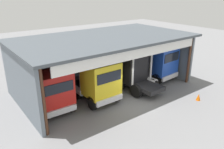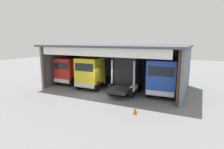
{
  "view_description": "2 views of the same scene",
  "coord_description": "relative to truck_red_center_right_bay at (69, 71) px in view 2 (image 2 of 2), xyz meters",
  "views": [
    {
      "loc": [
        -11.19,
        -11.97,
        8.64
      ],
      "look_at": [
        0.0,
        2.88,
        1.62
      ],
      "focal_mm": 36.2,
      "sensor_mm": 36.0,
      "label": 1
    },
    {
      "loc": [
        8.76,
        -15.11,
        5.33
      ],
      "look_at": [
        0.0,
        2.88,
        1.62
      ],
      "focal_mm": 29.73,
      "sensor_mm": 36.0,
      "label": 2
    }
  ],
  "objects": [
    {
      "name": "truck_black_yard_outside",
      "position": [
        7.67,
        -0.42,
        0.28
      ],
      "size": [
        2.79,
        4.56,
        3.71
      ],
      "rotation": [
        0.0,
        0.0,
        0.04
      ],
      "color": "black",
      "rests_on": "ground"
    },
    {
      "name": "tool_cart",
      "position": [
        9.21,
        3.87,
        -1.17
      ],
      "size": [
        0.9,
        0.6,
        1.0
      ],
      "primitive_type": "cube",
      "color": "red",
      "rests_on": "ground"
    },
    {
      "name": "oil_drum",
      "position": [
        5.9,
        4.5,
        -1.22
      ],
      "size": [
        0.58,
        0.58,
        0.9
      ],
      "primitive_type": "cylinder",
      "color": "#B21E19",
      "rests_on": "ground"
    },
    {
      "name": "workshop_shed",
      "position": [
        5.69,
        2.32,
        1.71
      ],
      "size": [
        15.52,
        8.86,
        4.83
      ],
      "color": "slate",
      "rests_on": "ground"
    },
    {
      "name": "truck_blue_center_bay",
      "position": [
        11.22,
        -0.25,
        0.16
      ],
      "size": [
        2.95,
        5.1,
        3.55
      ],
      "rotation": [
        0.0,
        0.0,
        3.21
      ],
      "color": "#1E47B7",
      "rests_on": "ground"
    },
    {
      "name": "truck_red_center_right_bay",
      "position": [
        0.0,
        0.0,
        0.0
      ],
      "size": [
        2.58,
        4.81,
        3.22
      ],
      "rotation": [
        0.0,
        0.0,
        3.13
      ],
      "color": "red",
      "rests_on": "ground"
    },
    {
      "name": "ground_plane",
      "position": [
        5.69,
        -2.63,
        -1.67
      ],
      "size": [
        80.0,
        80.0,
        0.0
      ],
      "primitive_type": "plane",
      "color": "slate",
      "rests_on": "ground"
    },
    {
      "name": "truck_yellow_left_bay",
      "position": [
        3.61,
        -0.74,
        0.12
      ],
      "size": [
        2.76,
        4.81,
        3.45
      ],
      "rotation": [
        0.0,
        0.0,
        3.16
      ],
      "color": "yellow",
      "rests_on": "ground"
    },
    {
      "name": "traffic_cone",
      "position": [
        10.36,
        -5.48,
        -1.39
      ],
      "size": [
        0.36,
        0.36,
        0.56
      ],
      "primitive_type": "cone",
      "color": "orange",
      "rests_on": "ground"
    }
  ]
}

